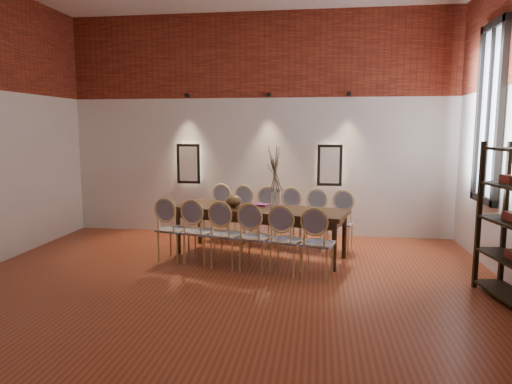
# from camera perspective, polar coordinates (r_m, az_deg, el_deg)

# --- Properties ---
(floor) EXTENTS (7.00, 7.00, 0.02)m
(floor) POSITION_cam_1_polar(r_m,az_deg,el_deg) (5.31, -4.93, -13.77)
(floor) COLOR #9A4324
(floor) RESTS_ON ground
(wall_back) EXTENTS (7.00, 0.10, 4.00)m
(wall_back) POSITION_cam_1_polar(r_m,az_deg,el_deg) (8.43, 0.32, 8.27)
(wall_back) COLOR silver
(wall_back) RESTS_ON ground
(brick_band_back) EXTENTS (7.00, 0.02, 1.50)m
(brick_band_back) POSITION_cam_1_polar(r_m,az_deg,el_deg) (8.46, 0.26, 16.77)
(brick_band_back) COLOR maroon
(brick_band_back) RESTS_ON ground
(niche_left) EXTENTS (0.36, 0.06, 0.66)m
(niche_left) POSITION_cam_1_polar(r_m,az_deg,el_deg) (8.62, -8.38, 3.52)
(niche_left) COLOR #FFEAC6
(niche_left) RESTS_ON wall_back
(niche_right) EXTENTS (0.36, 0.06, 0.66)m
(niche_right) POSITION_cam_1_polar(r_m,az_deg,el_deg) (8.28, 9.19, 3.33)
(niche_right) COLOR #FFEAC6
(niche_right) RESTS_ON wall_back
(spot_fixture_left) EXTENTS (0.08, 0.10, 0.08)m
(spot_fixture_left) POSITION_cam_1_polar(r_m,az_deg,el_deg) (8.59, -8.61, 11.85)
(spot_fixture_left) COLOR black
(spot_fixture_left) RESTS_ON wall_back
(spot_fixture_mid) EXTENTS (0.08, 0.10, 0.08)m
(spot_fixture_mid) POSITION_cam_1_polar(r_m,az_deg,el_deg) (8.30, 1.60, 12.08)
(spot_fixture_mid) COLOR black
(spot_fixture_mid) RESTS_ON wall_back
(spot_fixture_right) EXTENTS (0.08, 0.10, 0.08)m
(spot_fixture_right) POSITION_cam_1_polar(r_m,az_deg,el_deg) (8.26, 11.52, 11.94)
(spot_fixture_right) COLOR black
(spot_fixture_right) RESTS_ON wall_back
(window_glass) EXTENTS (0.02, 0.78, 2.38)m
(window_glass) POSITION_cam_1_polar(r_m,az_deg,el_deg) (7.20, 27.26, 8.66)
(window_glass) COLOR silver
(window_glass) RESTS_ON wall_right
(window_frame) EXTENTS (0.08, 0.90, 2.50)m
(window_frame) POSITION_cam_1_polar(r_m,az_deg,el_deg) (7.19, 27.11, 8.67)
(window_frame) COLOR black
(window_frame) RESTS_ON wall_right
(window_mullion) EXTENTS (0.06, 0.06, 2.40)m
(window_mullion) POSITION_cam_1_polar(r_m,az_deg,el_deg) (7.19, 27.11, 8.67)
(window_mullion) COLOR black
(window_mullion) RESTS_ON wall_right
(dining_table) EXTENTS (2.77, 1.47, 0.75)m
(dining_table) POSITION_cam_1_polar(r_m,az_deg,el_deg) (7.03, 0.45, -5.01)
(dining_table) COLOR #382110
(dining_table) RESTS_ON floor
(chair_near_a) EXTENTS (0.54, 0.54, 0.94)m
(chair_near_a) POSITION_cam_1_polar(r_m,az_deg,el_deg) (6.89, -10.30, -4.60)
(chair_near_a) COLOR #D1B774
(chair_near_a) RESTS_ON floor
(chair_near_b) EXTENTS (0.54, 0.54, 0.94)m
(chair_near_b) POSITION_cam_1_polar(r_m,az_deg,el_deg) (6.67, -7.10, -4.95)
(chair_near_b) COLOR #D1B774
(chair_near_b) RESTS_ON floor
(chair_near_c) EXTENTS (0.54, 0.54, 0.94)m
(chair_near_c) POSITION_cam_1_polar(r_m,az_deg,el_deg) (6.47, -3.69, -5.30)
(chair_near_c) COLOR #D1B774
(chair_near_c) RESTS_ON floor
(chair_near_d) EXTENTS (0.54, 0.54, 0.94)m
(chair_near_d) POSITION_cam_1_polar(r_m,az_deg,el_deg) (6.30, -0.07, -5.66)
(chair_near_d) COLOR #D1B774
(chair_near_d) RESTS_ON floor
(chair_near_e) EXTENTS (0.54, 0.54, 0.94)m
(chair_near_e) POSITION_cam_1_polar(r_m,az_deg,el_deg) (6.15, 3.74, -6.01)
(chair_near_e) COLOR #D1B774
(chair_near_e) RESTS_ON floor
(chair_near_f) EXTENTS (0.54, 0.54, 0.94)m
(chair_near_f) POSITION_cam_1_polar(r_m,az_deg,el_deg) (6.03, 7.73, -6.35)
(chair_near_f) COLOR #D1B774
(chair_near_f) RESTS_ON floor
(chair_far_a) EXTENTS (0.54, 0.54, 0.94)m
(chair_far_a) POSITION_cam_1_polar(r_m,az_deg,el_deg) (8.09, -4.94, -2.64)
(chair_far_a) COLOR #D1B774
(chair_far_a) RESTS_ON floor
(chair_far_b) EXTENTS (0.54, 0.54, 0.94)m
(chair_far_b) POSITION_cam_1_polar(r_m,az_deg,el_deg) (7.90, -2.10, -2.87)
(chair_far_b) COLOR #D1B774
(chair_far_b) RESTS_ON floor
(chair_far_c) EXTENTS (0.54, 0.54, 0.94)m
(chair_far_c) POSITION_cam_1_polar(r_m,az_deg,el_deg) (7.73, 0.88, -3.10)
(chair_far_c) COLOR #D1B774
(chair_far_c) RESTS_ON floor
(chair_far_d) EXTENTS (0.54, 0.54, 0.94)m
(chair_far_d) POSITION_cam_1_polar(r_m,az_deg,el_deg) (7.59, 3.98, -3.34)
(chair_far_d) COLOR #D1B774
(chair_far_d) RESTS_ON floor
(chair_far_e) EXTENTS (0.54, 0.54, 0.94)m
(chair_far_e) POSITION_cam_1_polar(r_m,az_deg,el_deg) (7.46, 7.19, -3.57)
(chair_far_e) COLOR #D1B774
(chair_far_e) RESTS_ON floor
(chair_far_f) EXTENTS (0.54, 0.54, 0.94)m
(chair_far_f) POSITION_cam_1_polar(r_m,az_deg,el_deg) (7.37, 10.50, -3.79)
(chair_far_f) COLOR #D1B774
(chair_far_f) RESTS_ON floor
(vase) EXTENTS (0.14, 0.14, 0.30)m
(vase) POSITION_cam_1_polar(r_m,az_deg,el_deg) (6.85, 2.37, -0.89)
(vase) COLOR silver
(vase) RESTS_ON dining_table
(dried_branches) EXTENTS (0.50, 0.50, 0.70)m
(dried_branches) POSITION_cam_1_polar(r_m,az_deg,el_deg) (6.79, 2.40, 2.86)
(dried_branches) COLOR brown
(dried_branches) RESTS_ON vase
(bowl) EXTENTS (0.24, 0.24, 0.18)m
(bowl) POSITION_cam_1_polar(r_m,az_deg,el_deg) (7.06, -2.80, -1.12)
(bowl) COLOR brown
(bowl) RESTS_ON dining_table
(book) EXTENTS (0.30, 0.24, 0.03)m
(book) POSITION_cam_1_polar(r_m,az_deg,el_deg) (7.16, 0.40, -1.59)
(book) COLOR #7B255F
(book) RESTS_ON dining_table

